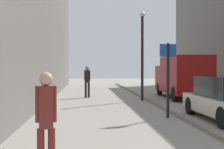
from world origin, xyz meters
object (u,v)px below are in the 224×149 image
at_px(pedestrian_mid_block, 46,117).
at_px(lamp_post, 142,50).
at_px(delivery_van, 182,76).
at_px(pedestrian_main_foreground, 87,79).
at_px(street_sign_post, 168,74).

xyz_separation_m(pedestrian_mid_block, lamp_post, (3.60, 11.61, 1.76)).
bearing_deg(delivery_van, pedestrian_main_foreground, 173.75).
height_order(pedestrian_main_foreground, pedestrian_mid_block, pedestrian_main_foreground).
height_order(pedestrian_mid_block, lamp_post, lamp_post).
distance_m(delivery_van, street_sign_post, 7.60).
distance_m(pedestrian_main_foreground, delivery_van, 5.56).
bearing_deg(pedestrian_mid_block, lamp_post, 64.44).
bearing_deg(lamp_post, delivery_van, 25.02).
relative_size(pedestrian_mid_block, lamp_post, 0.35).
bearing_deg(street_sign_post, pedestrian_main_foreground, -76.65).
distance_m(pedestrian_mid_block, lamp_post, 12.29).
xyz_separation_m(delivery_van, lamp_post, (-2.56, -1.19, 1.43)).
height_order(delivery_van, lamp_post, lamp_post).
bearing_deg(pedestrian_main_foreground, delivery_van, 8.26).
bearing_deg(street_sign_post, delivery_van, -117.12).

